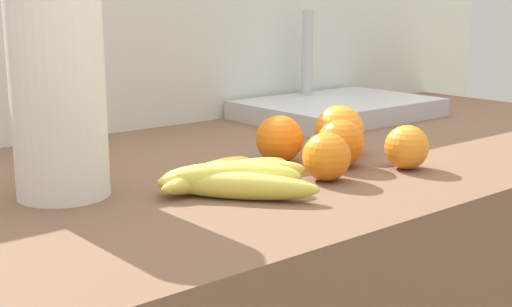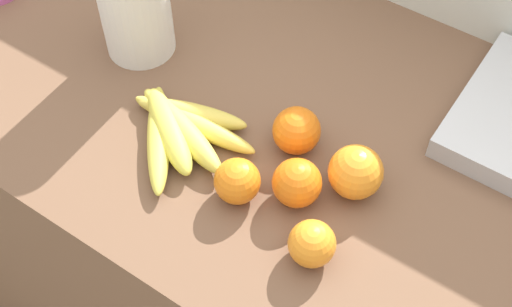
% 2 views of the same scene
% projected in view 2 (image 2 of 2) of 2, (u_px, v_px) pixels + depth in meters
% --- Properties ---
extents(counter, '(1.82, 0.68, 0.92)m').
position_uv_depth(counter, '(271.00, 257.00, 1.45)').
color(counter, brown).
rests_on(counter, ground).
extents(wall_back, '(2.22, 0.06, 1.30)m').
position_uv_depth(wall_back, '(367.00, 88.00, 1.48)').
color(wall_back, silver).
rests_on(wall_back, ground).
extents(banana_bunch, '(0.22, 0.20, 0.04)m').
position_uv_depth(banana_bunch, '(178.00, 128.00, 1.04)').
color(banana_bunch, '#DACD4C').
rests_on(banana_bunch, counter).
extents(orange_front, '(0.07, 0.07, 0.07)m').
position_uv_depth(orange_front, '(297.00, 183.00, 0.96)').
color(orange_front, orange).
rests_on(orange_front, counter).
extents(orange_center, '(0.06, 0.06, 0.06)m').
position_uv_depth(orange_center, '(312.00, 244.00, 0.90)').
color(orange_center, orange).
rests_on(orange_center, counter).
extents(orange_right, '(0.08, 0.08, 0.08)m').
position_uv_depth(orange_right, '(356.00, 172.00, 0.96)').
color(orange_right, orange).
rests_on(orange_right, counter).
extents(orange_back_left, '(0.07, 0.07, 0.07)m').
position_uv_depth(orange_back_left, '(237.00, 181.00, 0.96)').
color(orange_back_left, orange).
rests_on(orange_back_left, counter).
extents(orange_back_right, '(0.07, 0.07, 0.07)m').
position_uv_depth(orange_back_right, '(297.00, 131.00, 1.01)').
color(orange_back_right, orange).
rests_on(orange_back_right, counter).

